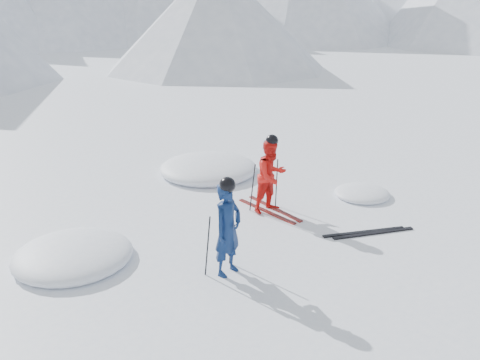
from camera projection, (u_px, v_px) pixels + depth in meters
ground at (319, 219)px, 10.49m from camera, size 160.00×160.00×0.00m
skier_blue at (228, 230)px, 8.19m from camera, size 0.65×0.51×1.58m
skier_red at (271, 176)px, 10.64m from camera, size 0.77×0.60×1.57m
pole_blue_left at (208, 246)px, 8.21m from camera, size 0.11×0.08×1.05m
pole_blue_right at (231, 235)px, 8.61m from camera, size 0.11×0.07×1.05m
pole_red_left at (252, 188)px, 10.73m from camera, size 0.11×0.09×1.04m
pole_red_right at (277, 183)px, 11.01m from camera, size 0.11×0.08×1.05m
ski_worn_left at (266, 211)px, 10.83m from camera, size 0.13×1.70×0.03m
ski_worn_right at (275, 208)px, 10.97m from camera, size 0.16×1.70×0.03m
ski_loose_a at (364, 232)px, 9.87m from camera, size 1.58×0.80×0.03m
ski_loose_b at (373, 233)px, 9.82m from camera, size 1.60×0.75×0.03m
snow_lumps at (187, 196)px, 11.70m from camera, size 8.02×5.44×0.56m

